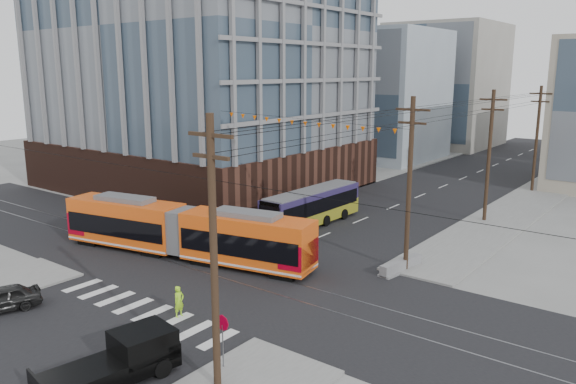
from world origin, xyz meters
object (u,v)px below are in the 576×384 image
(black_sedan, at_px, (0,299))
(city_bus, at_px, (312,207))
(streetcar, at_px, (183,231))
(pickup_truck, at_px, (108,364))

(black_sedan, bearing_deg, city_bus, 100.58)
(streetcar, xyz_separation_m, pickup_truck, (9.64, -12.83, -0.86))
(city_bus, distance_m, pickup_truck, 25.89)
(city_bus, bearing_deg, streetcar, -99.61)
(pickup_truck, relative_size, black_sedan, 1.41)
(pickup_truck, distance_m, black_sedan, 10.72)
(city_bus, bearing_deg, black_sedan, -96.77)
(streetcar, bearing_deg, black_sedan, -106.47)
(black_sedan, bearing_deg, pickup_truck, 13.85)
(city_bus, relative_size, black_sedan, 2.71)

